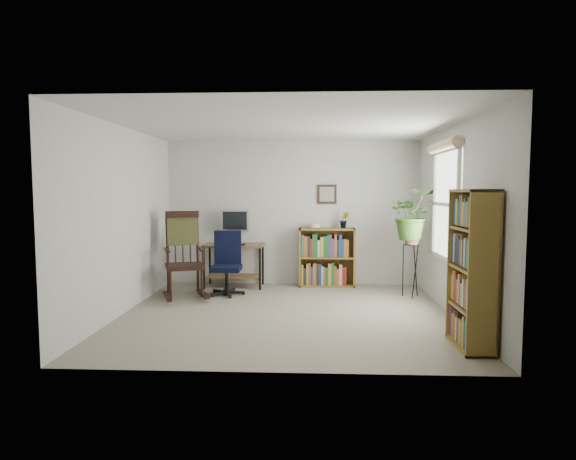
{
  "coord_description": "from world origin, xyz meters",
  "views": [
    {
      "loc": [
        0.3,
        -6.06,
        1.59
      ],
      "look_at": [
        0.0,
        0.4,
        1.05
      ],
      "focal_mm": 30.0,
      "sensor_mm": 36.0,
      "label": 1
    }
  ],
  "objects_px": {
    "office_chair": "(226,263)",
    "tall_bookshelf": "(472,269)",
    "desk": "(234,266)",
    "low_bookshelf": "(327,257)",
    "rocking_chair": "(184,254)"
  },
  "relations": [
    {
      "from": "desk",
      "to": "rocking_chair",
      "type": "distance_m",
      "value": 1.07
    },
    {
      "from": "office_chair",
      "to": "tall_bookshelf",
      "type": "relative_size",
      "value": 0.62
    },
    {
      "from": "rocking_chair",
      "to": "tall_bookshelf",
      "type": "xyz_separation_m",
      "value": [
        3.47,
        -2.09,
        0.15
      ]
    },
    {
      "from": "low_bookshelf",
      "to": "desk",
      "type": "bearing_deg",
      "value": -175.49
    },
    {
      "from": "desk",
      "to": "low_bookshelf",
      "type": "bearing_deg",
      "value": 4.51
    },
    {
      "from": "office_chair",
      "to": "rocking_chair",
      "type": "xyz_separation_m",
      "value": [
        -0.59,
        -0.21,
        0.16
      ]
    },
    {
      "from": "tall_bookshelf",
      "to": "rocking_chair",
      "type": "bearing_deg",
      "value": 148.94
    },
    {
      "from": "office_chair",
      "to": "low_bookshelf",
      "type": "height_order",
      "value": "office_chair"
    },
    {
      "from": "office_chair",
      "to": "desk",
      "type": "bearing_deg",
      "value": 85.54
    },
    {
      "from": "desk",
      "to": "tall_bookshelf",
      "type": "height_order",
      "value": "tall_bookshelf"
    },
    {
      "from": "rocking_chair",
      "to": "desk",
      "type": "bearing_deg",
      "value": 34.07
    },
    {
      "from": "office_chair",
      "to": "tall_bookshelf",
      "type": "bearing_deg",
      "value": -41.76
    },
    {
      "from": "desk",
      "to": "tall_bookshelf",
      "type": "distance_m",
      "value": 4.12
    },
    {
      "from": "rocking_chair",
      "to": "tall_bookshelf",
      "type": "bearing_deg",
      "value": -51.49
    },
    {
      "from": "office_chair",
      "to": "rocking_chair",
      "type": "bearing_deg",
      "value": -163.59
    }
  ]
}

